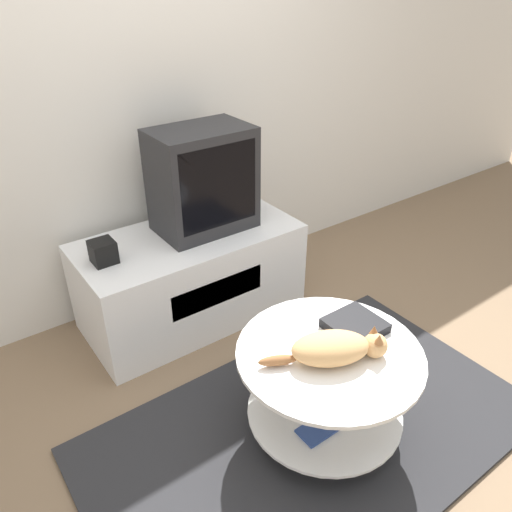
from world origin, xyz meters
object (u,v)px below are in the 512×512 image
Objects in this scene: tv at (203,180)px; cat at (335,348)px; dvd_box at (355,325)px; speaker at (103,252)px.

tv reaches higher than cat.
tv is 2.57× the size of dvd_box.
speaker is 0.24× the size of cat.
speaker reaches higher than cat.
tv reaches higher than dvd_box.
dvd_box is at bearing -86.08° from tv.
dvd_box is (0.07, -1.07, -0.31)m from tv.
tv is 0.63m from speaker.
tv is at bearing 110.78° from cat.
cat is (-0.20, -0.08, 0.04)m from dvd_box.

